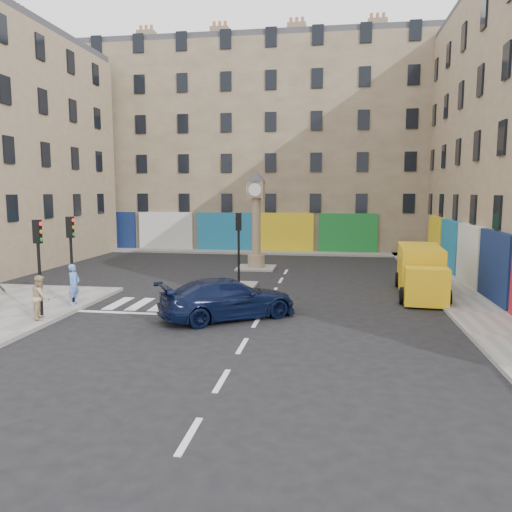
% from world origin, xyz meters
% --- Properties ---
extents(ground, '(120.00, 120.00, 0.00)m').
position_xyz_m(ground, '(0.00, 0.00, 0.00)').
color(ground, black).
rests_on(ground, ground).
extents(sidewalk_right, '(2.60, 30.00, 0.15)m').
position_xyz_m(sidewalk_right, '(8.70, 10.00, 0.07)').
color(sidewalk_right, gray).
rests_on(sidewalk_right, ground).
extents(sidewalk_far, '(32.00, 2.40, 0.15)m').
position_xyz_m(sidewalk_far, '(-4.00, 22.20, 0.07)').
color(sidewalk_far, gray).
rests_on(sidewalk_far, ground).
extents(island_near, '(1.80, 1.80, 0.12)m').
position_xyz_m(island_near, '(-2.00, 8.00, 0.06)').
color(island_near, gray).
rests_on(island_near, ground).
extents(island_far, '(2.40, 2.40, 0.12)m').
position_xyz_m(island_far, '(-2.00, 14.00, 0.06)').
color(island_far, gray).
rests_on(island_far, ground).
extents(building_far, '(32.00, 10.00, 17.00)m').
position_xyz_m(building_far, '(-4.00, 28.00, 8.50)').
color(building_far, gray).
rests_on(building_far, ground).
extents(traffic_light_left_near, '(0.28, 0.22, 3.70)m').
position_xyz_m(traffic_light_left_near, '(-8.30, 0.20, 2.62)').
color(traffic_light_left_near, black).
rests_on(traffic_light_left_near, sidewalk_left).
extents(traffic_light_left_far, '(0.28, 0.22, 3.70)m').
position_xyz_m(traffic_light_left_far, '(-8.30, 2.60, 2.62)').
color(traffic_light_left_far, black).
rests_on(traffic_light_left_far, sidewalk_left).
extents(traffic_light_island, '(0.28, 0.22, 3.70)m').
position_xyz_m(traffic_light_island, '(-2.00, 8.00, 2.59)').
color(traffic_light_island, black).
rests_on(traffic_light_island, island_near).
extents(clock_pillar, '(1.20, 1.20, 6.10)m').
position_xyz_m(clock_pillar, '(-2.00, 14.00, 3.55)').
color(clock_pillar, '#9D8266').
rests_on(clock_pillar, island_far).
extents(navy_sedan, '(5.69, 4.90, 1.57)m').
position_xyz_m(navy_sedan, '(-1.17, 1.42, 0.78)').
color(navy_sedan, black).
rests_on(navy_sedan, ground).
extents(yellow_van, '(2.50, 6.36, 2.27)m').
position_xyz_m(yellow_van, '(6.99, 7.27, 1.13)').
color(yellow_van, yellow).
rests_on(yellow_van, ground).
extents(pedestrian_blue, '(0.48, 0.67, 1.72)m').
position_xyz_m(pedestrian_blue, '(-8.00, 2.16, 1.01)').
color(pedestrian_blue, '#5981CD').
rests_on(pedestrian_blue, sidewalk_left).
extents(pedestrian_tan, '(0.91, 1.00, 1.66)m').
position_xyz_m(pedestrian_tan, '(-8.00, -0.29, 0.98)').
color(pedestrian_tan, tan).
rests_on(pedestrian_tan, sidewalk_left).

